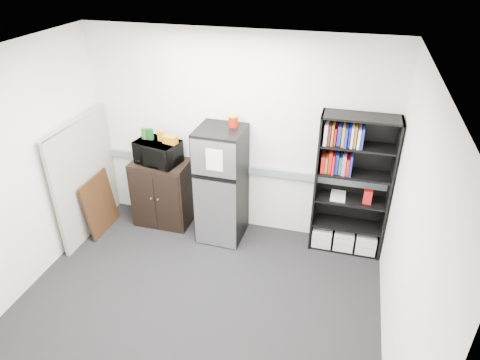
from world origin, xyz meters
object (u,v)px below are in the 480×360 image
(bookshelf, at_px, (352,188))
(cabinet, at_px, (163,193))
(microwave, at_px, (158,152))
(cubicle_partition, at_px, (85,178))
(refrigerator, at_px, (221,185))

(bookshelf, height_order, cabinet, bookshelf)
(cabinet, relative_size, microwave, 1.70)
(microwave, bearing_deg, cubicle_partition, -144.22)
(cabinet, bearing_deg, cubicle_partition, -154.77)
(microwave, bearing_deg, refrigerator, 7.29)
(cubicle_partition, xyz_separation_m, cabinet, (0.89, 0.42, -0.33))
(cubicle_partition, height_order, microwave, cubicle_partition)
(cubicle_partition, distance_m, refrigerator, 1.82)
(cabinet, relative_size, refrigerator, 0.61)
(cabinet, xyz_separation_m, refrigerator, (0.90, -0.08, 0.30))
(cubicle_partition, bearing_deg, cabinet, 25.23)
(bookshelf, xyz_separation_m, microwave, (-2.54, -0.08, 0.20))
(refrigerator, bearing_deg, cubicle_partition, -167.77)
(refrigerator, bearing_deg, bookshelf, 6.49)
(bookshelf, bearing_deg, refrigerator, -174.96)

